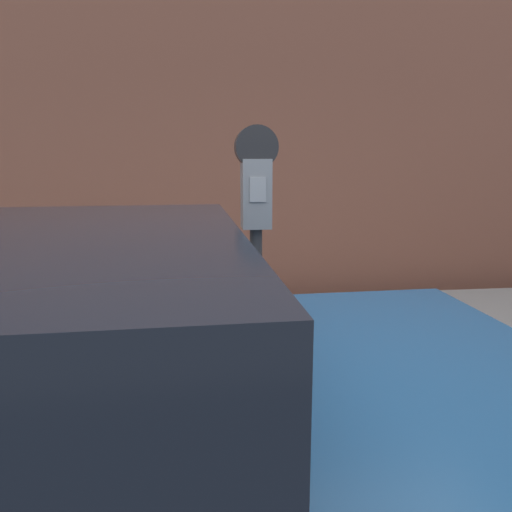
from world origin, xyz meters
The scene contains 3 objects.
sidewalk centered at (0.00, 2.20, 0.07)m, with size 24.00×2.80×0.13m.
building_facade centered at (0.00, 4.00, 2.80)m, with size 24.00×0.30×5.60m.
parking_meter centered at (-0.12, 1.02, 1.32)m, with size 0.22×0.16×1.67m.
Camera 1 is at (-0.45, -1.64, 1.64)m, focal length 35.00 mm.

